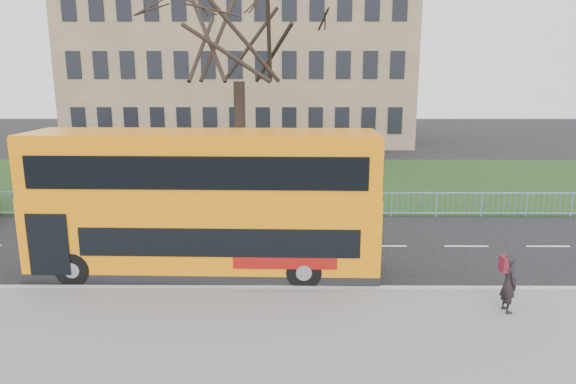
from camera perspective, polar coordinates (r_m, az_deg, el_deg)
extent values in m
plane|color=black|center=(16.67, 1.95, -8.78)|extent=(120.00, 120.00, 0.00)
cube|color=#9C9B9E|center=(15.21, 2.12, -10.68)|extent=(80.00, 0.20, 0.14)
cube|color=#1A3312|center=(30.42, 1.20, 1.24)|extent=(80.00, 15.40, 0.08)
cube|color=#78614C|center=(50.71, -4.96, 13.72)|extent=(30.00, 15.00, 14.00)
cube|color=orange|center=(16.30, -9.10, -4.42)|extent=(10.63, 2.77, 1.96)
cube|color=orange|center=(16.00, -9.25, -0.48)|extent=(10.63, 2.77, 0.34)
cube|color=orange|center=(15.80, -9.38, 3.24)|extent=(10.58, 2.72, 1.76)
cube|color=black|center=(14.98, -7.72, -5.62)|extent=(8.16, 0.23, 0.86)
cube|color=black|center=(14.61, -10.29, 2.08)|extent=(9.73, 0.27, 0.96)
cylinder|color=black|center=(16.67, -22.73, -7.89)|extent=(1.05, 0.31, 1.05)
cylinder|color=black|center=(15.22, 1.78, -8.81)|extent=(1.05, 0.31, 1.05)
imported|color=black|center=(14.61, 23.32, -9.29)|extent=(0.43, 0.60, 1.55)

